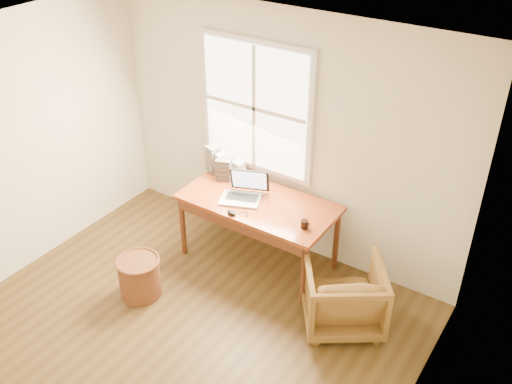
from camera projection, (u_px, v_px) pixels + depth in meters
room_shell at (137, 235)px, 4.31m from camera, size 4.04×4.54×2.64m
desk at (258, 203)px, 5.77m from camera, size 1.60×0.80×0.04m
armchair at (343, 295)px, 5.19m from camera, size 0.99×0.99×0.66m
wicker_stool at (140, 277)px, 5.59m from camera, size 0.47×0.47×0.41m
laptop at (240, 187)px, 5.68m from camera, size 0.56×0.58×0.32m
mouse at (231, 213)px, 5.54m from camera, size 0.12×0.09×0.04m
coffee_mug at (304, 224)px, 5.34m from camera, size 0.08×0.08×0.08m
cd_stack_a at (220, 164)px, 6.17m from camera, size 0.15×0.14×0.25m
cd_stack_b at (224, 169)px, 6.08m from camera, size 0.20×0.19×0.24m
cd_stack_c at (213, 159)px, 6.20m from camera, size 0.17×0.16×0.30m
cd_stack_d at (238, 168)px, 6.16m from camera, size 0.15×0.14×0.17m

